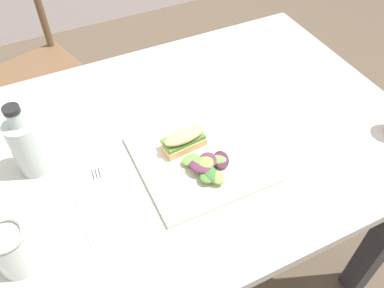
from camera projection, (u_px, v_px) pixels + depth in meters
name	position (u px, v px, depth m)	size (l,w,h in m)	color
ground_plane	(187.00, 255.00, 1.61)	(8.70, 8.70, 0.00)	brown
dining_table	(161.00, 173.00, 1.11)	(1.36, 0.84, 0.74)	#BCB7AD
chair_wooden_far	(32.00, 74.00, 1.70)	(0.50, 0.50, 0.87)	brown
plate_lunch	(199.00, 159.00, 0.98)	(0.30, 0.30, 0.01)	beige
sandwich_half_front	(184.00, 140.00, 0.98)	(0.11, 0.06, 0.06)	#DBB270
salad_mixed_greens	(207.00, 166.00, 0.94)	(0.12, 0.12, 0.03)	#3D7033
napkin_folded	(103.00, 200.00, 0.90)	(0.11, 0.21, 0.00)	white
fork_on_napkin	(101.00, 193.00, 0.91)	(0.03, 0.19, 0.00)	silver
bottle_cold_brew	(28.00, 148.00, 0.92)	(0.07, 0.07, 0.20)	black
mason_jar_iced_tea	(13.00, 250.00, 0.76)	(0.08, 0.08, 0.11)	gold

